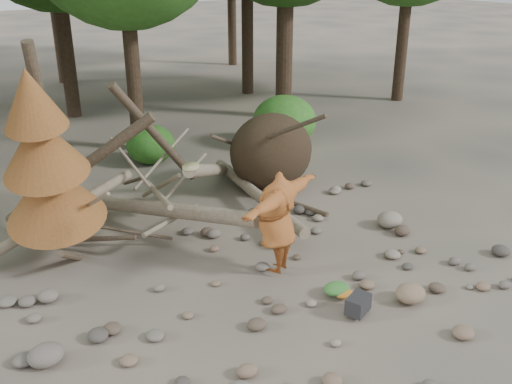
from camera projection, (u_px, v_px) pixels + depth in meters
ground at (289, 294)px, 10.28m from camera, size 120.00×120.00×0.00m
deadfall_pile at (253, 158)px, 14.19m from camera, size 8.55×5.24×3.30m
dead_conifer at (46, 163)px, 10.46m from camera, size 2.06×2.16×4.35m
bush_mid at (151, 144)px, 16.46m from camera, size 1.40×1.40×1.12m
bush_right at (284, 121)px, 17.89m from camera, size 2.00×2.00×1.60m
frisbee_thrower at (277, 222)px, 10.52m from camera, size 3.05×1.61×2.41m
backpack at (358, 307)px, 9.63m from camera, size 0.53×0.44×0.30m
cloth_green at (337, 291)px, 10.19m from camera, size 0.49×0.41×0.19m
cloth_orange at (344, 296)px, 10.09m from camera, size 0.34×0.28×0.12m
boulder_front_right at (410, 293)px, 9.99m from camera, size 0.55×0.49×0.33m
boulder_mid_right at (390, 220)px, 12.71m from camera, size 0.59×0.53×0.35m
boulder_mid_left at (46, 355)px, 8.47m from camera, size 0.54×0.48×0.32m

